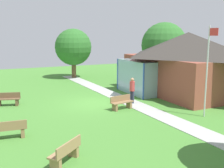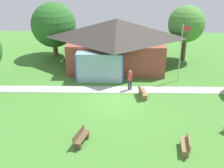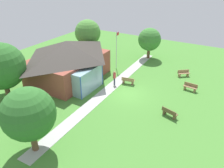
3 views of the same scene
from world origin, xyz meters
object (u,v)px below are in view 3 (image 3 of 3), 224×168
Objects in this scene: visitor_on_path at (114,77)px; tree_west_hedge at (28,114)px; flagpole at (117,48)px; bench_lawn_far_right at (184,73)px; tree_behind_pavilion_right at (88,33)px; pavilion at (69,60)px; bench_rear_near_path at (128,81)px; bench_front_right at (190,87)px; tree_east_hedge at (149,40)px; bench_front_center at (169,113)px; tree_behind_pavilion_left at (1,66)px.

tree_west_hedge is (-12.22, -0.14, 2.23)m from visitor_on_path.
flagpole is 9.12m from bench_lawn_far_right.
tree_behind_pavilion_right is 19.66m from tree_west_hedge.
tree_west_hedge is (-16.57, -2.34, 0.45)m from flagpole.
pavilion reaches higher than bench_rear_near_path.
bench_front_right is 0.30× the size of tree_west_hedge.
tree_behind_pavilion_right is 9.05m from tree_east_hedge.
visitor_on_path reaches higher than bench_rear_near_path.
visitor_on_path is (-3.06, 7.98, 0.62)m from bench_front_right.
bench_rear_near_path is 9.58m from tree_east_hedge.
bench_rear_near_path is at bearing 6.85° from bench_lawn_far_right.
bench_lawn_far_right is 7.43m from bench_rear_near_path.
bench_front_right is at bearing -97.24° from flagpole.
flagpole is at bearing -171.04° from visitor_on_path.
tree_east_hedge reaches higher than bench_rear_near_path.
tree_west_hedge is at bearing 31.53° from bench_lawn_far_right.
bench_rear_near_path is at bearing 164.19° from bench_front_center.
bench_lawn_far_right is 3.68m from bench_front_right.
bench_rear_near_path is 0.27× the size of tree_behind_pavilion_right.
tree_east_hedge is (13.10, 7.46, 2.47)m from bench_front_center.
tree_east_hedge is (10.14, -0.07, 1.85)m from visitor_on_path.
tree_behind_pavilion_right is at bearing -2.66° from tree_behind_pavilion_left.
bench_lawn_far_right is at bearing -58.12° from bench_front_right.
bench_lawn_far_right is (2.02, -8.56, -2.40)m from flagpole.
tree_behind_pavilion_left is (-9.01, 9.73, 3.06)m from bench_rear_near_path.
tree_behind_pavilion_left is (-11.11, 16.42, 3.06)m from bench_front_right.
bench_front_right is at bearing -131.82° from tree_east_hedge.
bench_lawn_far_right is 19.81m from tree_west_hedge.
tree_behind_pavilion_left is at bearing -146.93° from bench_rear_near_path.
bench_front_right is at bearing 75.93° from bench_lawn_far_right.
flagpole is 0.86× the size of tree_behind_pavilion_left.
tree_west_hedge reaches higher than bench_lawn_far_right.
flagpole is 3.22× the size of bench_front_center.
flagpole is (5.69, -3.35, 0.33)m from pavilion.
pavilion reaches higher than tree_east_hedge.
bench_front_right is 6.04m from bench_front_center.
pavilion is at bearing -171.20° from bench_rear_near_path.
tree_west_hedge reaches higher than pavilion.
bench_lawn_far_right is 0.82× the size of visitor_on_path.
bench_lawn_far_right is 14.59m from tree_behind_pavilion_right.
pavilion is 5.72× the size of visitor_on_path.
bench_front_right is 0.34× the size of tree_east_hedge.
pavilion is 7.38m from tree_behind_pavilion_left.
bench_rear_near_path is 0.89× the size of visitor_on_path.
tree_east_hedge is at bearing -26.11° from pavilion.
tree_behind_pavilion_left is (-12.40, 6.24, 0.66)m from flagpole.
pavilion is 14.34m from bench_lawn_far_right.
flagpole is at bearing 8.02° from tree_west_hedge.
tree_behind_pavilion_right is (-0.61, 14.17, 3.42)m from bench_lawn_far_right.
visitor_on_path is (-4.35, -2.19, -1.78)m from flagpole.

